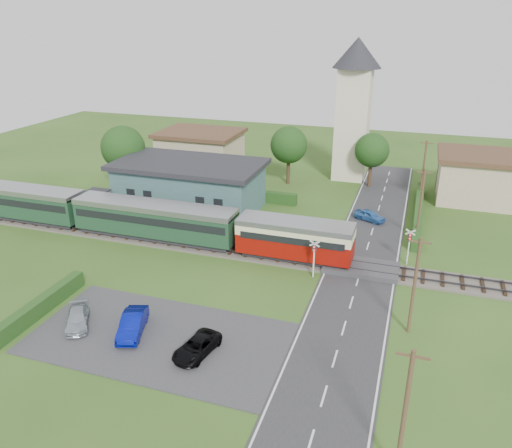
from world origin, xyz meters
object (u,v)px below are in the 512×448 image
(car_park_silver, at_px, (77,319))
(pedestrian_far, at_px, (111,211))
(equipment_hut, at_px, (97,202))
(train, at_px, (125,215))
(house_west, at_px, (201,151))
(car_park_blue, at_px, (133,324))
(pedestrian_near, at_px, (241,227))
(crossing_signal_far, at_px, (409,242))
(car_on_road, at_px, (370,215))
(church_tower, at_px, (354,99))
(car_park_dark, at_px, (197,347))
(house_east, at_px, (475,176))
(crossing_signal_near, at_px, (314,253))
(station_building, at_px, (190,185))

(car_park_silver, xyz_separation_m, pedestrian_far, (-8.44, 17.05, 0.63))
(equipment_hut, relative_size, train, 0.06)
(equipment_hut, relative_size, house_west, 0.24)
(train, bearing_deg, car_park_blue, -56.88)
(equipment_hut, height_order, pedestrian_near, equipment_hut)
(train, xyz_separation_m, crossing_signal_far, (26.18, 2.39, -0.04))
(house_west, relative_size, car_park_blue, 2.68)
(car_on_road, xyz_separation_m, car_park_blue, (-12.80, -25.44, 0.13))
(train, xyz_separation_m, church_tower, (17.58, 26.00, 8.05))
(car_park_silver, bearing_deg, car_park_dark, -34.93)
(equipment_hut, distance_m, car_park_silver, 20.60)
(car_park_blue, bearing_deg, car_park_dark, -26.22)
(car_on_road, bearing_deg, house_east, -20.60)
(church_tower, relative_size, crossing_signal_near, 5.37)
(car_on_road, bearing_deg, house_west, 88.98)
(crossing_signal_near, bearing_deg, car_on_road, 77.77)
(train, bearing_deg, car_park_dark, -46.12)
(house_east, height_order, crossing_signal_far, house_east)
(church_tower, bearing_deg, house_east, -14.93)
(station_building, relative_size, church_tower, 0.91)
(pedestrian_near, distance_m, pedestrian_far, 14.12)
(station_building, bearing_deg, pedestrian_near, -36.16)
(crossing_signal_near, xyz_separation_m, car_park_blue, (-9.81, -11.64, -1.40))
(train, bearing_deg, house_west, 96.02)
(crossing_signal_near, distance_m, car_on_road, 14.21)
(car_on_road, relative_size, pedestrian_near, 2.17)
(station_building, bearing_deg, equipment_hut, -144.08)
(pedestrian_far, bearing_deg, car_on_road, -73.89)
(station_building, bearing_deg, car_on_road, 7.06)
(equipment_hut, distance_m, car_on_road, 28.62)
(equipment_hut, distance_m, house_west, 20.05)
(equipment_hut, bearing_deg, church_tower, 44.75)
(crossing_signal_far, height_order, pedestrian_far, crossing_signal_far)
(house_west, height_order, pedestrian_near, house_west)
(house_east, bearing_deg, pedestrian_far, -151.60)
(church_tower, height_order, car_park_dark, church_tower)
(church_tower, bearing_deg, car_park_dark, -94.71)
(equipment_hut, height_order, car_park_dark, equipment_hut)
(church_tower, height_order, car_park_blue, church_tower)
(church_tower, bearing_deg, car_park_silver, -107.16)
(house_east, xyz_separation_m, car_park_blue, (-23.41, -36.05, -2.05))
(crossing_signal_near, relative_size, car_park_silver, 0.92)
(station_building, relative_size, train, 0.37)
(car_park_silver, bearing_deg, house_east, 19.93)
(church_tower, bearing_deg, equipment_hut, -135.25)
(station_building, height_order, house_west, house_west)
(station_building, distance_m, car_park_dark, 26.55)
(equipment_hut, relative_size, church_tower, 0.14)
(house_east, relative_size, crossing_signal_near, 2.69)
(station_building, distance_m, crossing_signal_far, 24.51)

